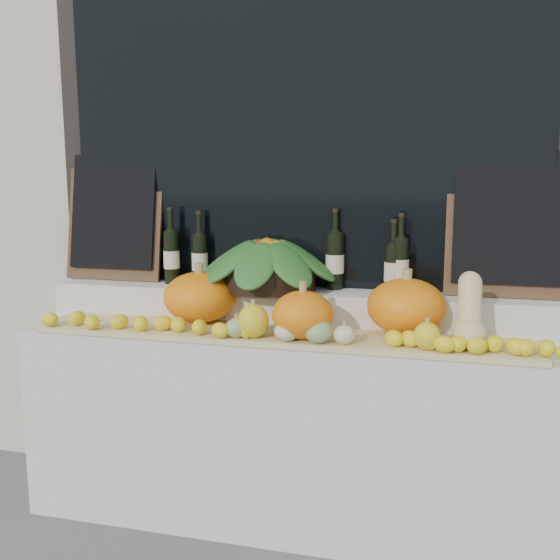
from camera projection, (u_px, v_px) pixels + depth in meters
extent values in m
cube|color=beige|center=(318.00, 38.00, 3.20)|extent=(7.00, 0.90, 4.50)
cube|color=black|center=(299.00, 98.00, 2.83)|extent=(2.40, 0.04, 2.10)
cube|color=black|center=(297.00, 97.00, 2.80)|extent=(2.20, 0.02, 2.00)
cube|color=silver|center=(284.00, 426.00, 2.81)|extent=(2.30, 0.55, 0.88)
cube|color=silver|center=(292.00, 306.00, 2.87)|extent=(2.30, 0.25, 0.16)
cube|color=tan|center=(277.00, 335.00, 2.62)|extent=(2.10, 0.32, 0.02)
ellipsoid|color=orange|center=(200.00, 297.00, 2.78)|extent=(0.42, 0.42, 0.23)
ellipsoid|color=orange|center=(406.00, 306.00, 2.57)|extent=(0.40, 0.40, 0.23)
ellipsoid|color=orange|center=(303.00, 315.00, 2.51)|extent=(0.30, 0.30, 0.19)
ellipsoid|color=#E0C284|center=(469.00, 333.00, 2.37)|extent=(0.13, 0.13, 0.12)
cylinder|color=#E0C284|center=(470.00, 302.00, 2.39)|extent=(0.09, 0.14, 0.18)
sphere|color=#E0C284|center=(470.00, 283.00, 2.42)|extent=(0.09, 0.09, 0.09)
ellipsoid|color=#306B20|center=(318.00, 331.00, 2.44)|extent=(0.11, 0.11, 0.10)
cylinder|color=#968A52|center=(318.00, 316.00, 2.43)|extent=(0.02, 0.02, 0.02)
ellipsoid|color=#306B20|center=(236.00, 328.00, 2.53)|extent=(0.09, 0.09, 0.08)
cylinder|color=#968A52|center=(236.00, 316.00, 2.52)|extent=(0.02, 0.02, 0.02)
ellipsoid|color=beige|center=(287.00, 331.00, 2.48)|extent=(0.10, 0.10, 0.08)
cylinder|color=#968A52|center=(287.00, 319.00, 2.47)|extent=(0.02, 0.02, 0.02)
ellipsoid|color=yellow|center=(253.00, 321.00, 2.52)|extent=(0.13, 0.13, 0.14)
cylinder|color=#968A52|center=(253.00, 302.00, 2.51)|extent=(0.02, 0.02, 0.02)
ellipsoid|color=beige|center=(344.00, 335.00, 2.43)|extent=(0.09, 0.09, 0.07)
cylinder|color=#968A52|center=(345.00, 323.00, 2.42)|extent=(0.02, 0.02, 0.02)
ellipsoid|color=yellow|center=(427.00, 336.00, 2.35)|extent=(0.10, 0.10, 0.11)
cylinder|color=#968A52|center=(427.00, 319.00, 2.34)|extent=(0.02, 0.02, 0.02)
cylinder|color=black|center=(267.00, 276.00, 2.86)|extent=(0.45, 0.45, 0.11)
cylinder|color=black|center=(172.00, 257.00, 2.99)|extent=(0.07, 0.07, 0.25)
cylinder|color=black|center=(170.00, 221.00, 2.96)|extent=(0.03, 0.03, 0.10)
cylinder|color=beige|center=(172.00, 259.00, 2.99)|extent=(0.08, 0.08, 0.08)
cylinder|color=black|center=(170.00, 209.00, 2.95)|extent=(0.03, 0.03, 0.02)
cylinder|color=black|center=(200.00, 259.00, 2.97)|extent=(0.07, 0.07, 0.24)
cylinder|color=black|center=(199.00, 224.00, 2.95)|extent=(0.03, 0.03, 0.10)
cylinder|color=beige|center=(200.00, 262.00, 2.98)|extent=(0.08, 0.08, 0.08)
cylinder|color=black|center=(199.00, 213.00, 2.94)|extent=(0.03, 0.03, 0.02)
cylinder|color=black|center=(335.00, 261.00, 2.84)|extent=(0.08, 0.08, 0.25)
cylinder|color=black|center=(335.00, 223.00, 2.81)|extent=(0.03, 0.03, 0.10)
cylinder|color=beige|center=(335.00, 264.00, 2.84)|extent=(0.08, 0.08, 0.08)
cylinder|color=black|center=(336.00, 210.00, 2.80)|extent=(0.03, 0.03, 0.02)
cylinder|color=black|center=(400.00, 266.00, 2.73)|extent=(0.07, 0.07, 0.24)
cylinder|color=black|center=(401.00, 228.00, 2.70)|extent=(0.03, 0.03, 0.10)
cylinder|color=beige|center=(400.00, 269.00, 2.73)|extent=(0.08, 0.08, 0.08)
cylinder|color=black|center=(402.00, 215.00, 2.69)|extent=(0.03, 0.03, 0.02)
cylinder|color=black|center=(393.00, 269.00, 2.74)|extent=(0.07, 0.07, 0.21)
cylinder|color=black|center=(394.00, 234.00, 2.71)|extent=(0.03, 0.03, 0.10)
cylinder|color=beige|center=(393.00, 272.00, 2.74)|extent=(0.08, 0.08, 0.08)
cylinder|color=black|center=(394.00, 221.00, 2.70)|extent=(0.03, 0.03, 0.02)
cube|color=#4C331E|center=(115.00, 218.00, 3.09)|extent=(0.50, 0.13, 0.61)
cube|color=black|center=(113.00, 212.00, 3.07)|extent=(0.44, 0.12, 0.55)
cube|color=#4C331E|center=(507.00, 225.00, 2.65)|extent=(0.50, 0.13, 0.61)
cube|color=black|center=(508.00, 218.00, 2.63)|extent=(0.44, 0.12, 0.55)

